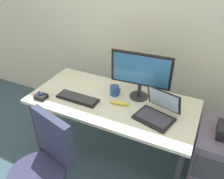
{
  "coord_description": "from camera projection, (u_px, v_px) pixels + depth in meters",
  "views": [
    {
      "loc": [
        0.76,
        -1.59,
        1.94
      ],
      "look_at": [
        0.0,
        0.0,
        0.83
      ],
      "focal_mm": 36.28,
      "sensor_mm": 36.0,
      "label": 1
    }
  ],
  "objects": [
    {
      "name": "ground_plane",
      "position": [
        112.0,
        152.0,
        2.52
      ],
      "size": [
        8.0,
        8.0,
        0.0
      ],
      "primitive_type": "plane",
      "color": "#38505B"
    },
    {
      "name": "back_wall",
      "position": [
        142.0,
        9.0,
        2.33
      ],
      "size": [
        6.0,
        0.1,
        2.8
      ],
      "primitive_type": "cube",
      "color": "beige",
      "rests_on": "ground"
    },
    {
      "name": "desk",
      "position": [
        112.0,
        106.0,
        2.18
      ],
      "size": [
        1.57,
        0.75,
        0.71
      ],
      "color": "beige",
      "rests_on": "ground"
    },
    {
      "name": "file_cabinet",
      "position": [
        217.0,
        162.0,
        1.99
      ],
      "size": [
        0.42,
        0.53,
        0.67
      ],
      "color": "#5B5261",
      "rests_on": "ground"
    },
    {
      "name": "office_chair",
      "position": [
        45.0,
        174.0,
        1.8
      ],
      "size": [
        0.52,
        0.53,
        0.91
      ],
      "color": "black",
      "rests_on": "ground"
    },
    {
      "name": "monitor_main",
      "position": [
        141.0,
        72.0,
        2.05
      ],
      "size": [
        0.56,
        0.18,
        0.45
      ],
      "color": "#262628",
      "rests_on": "desk"
    },
    {
      "name": "keyboard",
      "position": [
        78.0,
        98.0,
        2.15
      ],
      "size": [
        0.41,
        0.14,
        0.03
      ],
      "color": "black",
      "rests_on": "desk"
    },
    {
      "name": "laptop",
      "position": [
        157.0,
        111.0,
        1.91
      ],
      "size": [
        0.37,
        0.36,
        0.23
      ],
      "color": "black",
      "rests_on": "desk"
    },
    {
      "name": "trackball_mouse",
      "position": [
        41.0,
        96.0,
        2.16
      ],
      "size": [
        0.11,
        0.09,
        0.07
      ],
      "color": "black",
      "rests_on": "desk"
    },
    {
      "name": "coffee_mug",
      "position": [
        115.0,
        90.0,
        2.2
      ],
      "size": [
        0.1,
        0.09,
        0.1
      ],
      "color": "#2A5193",
      "rests_on": "desk"
    },
    {
      "name": "banana",
      "position": [
        119.0,
        103.0,
        2.07
      ],
      "size": [
        0.19,
        0.07,
        0.04
      ],
      "primitive_type": "ellipsoid",
      "rotation": [
        0.0,
        0.0,
        0.15
      ],
      "color": "yellow",
      "rests_on": "desk"
    }
  ]
}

